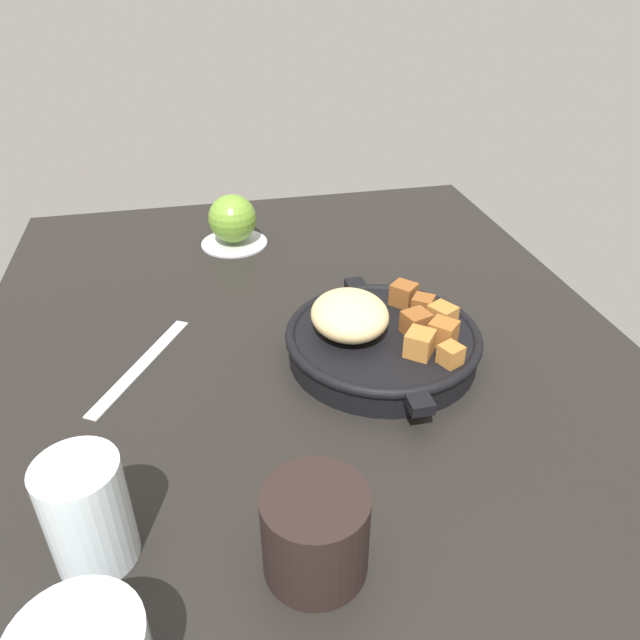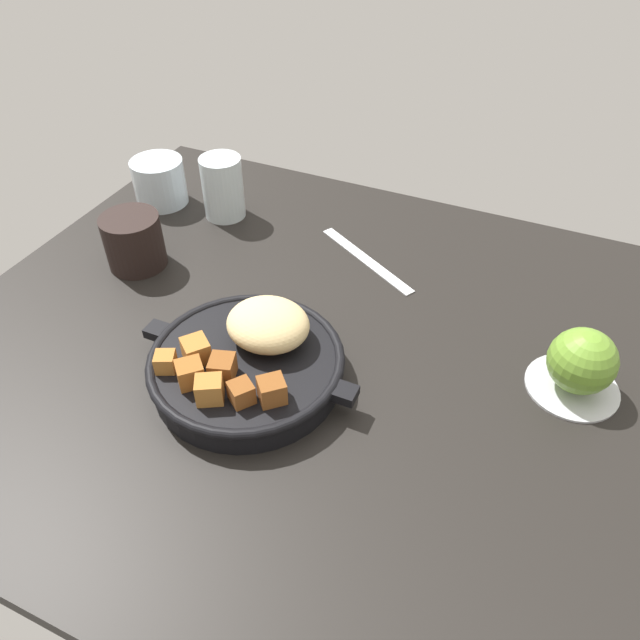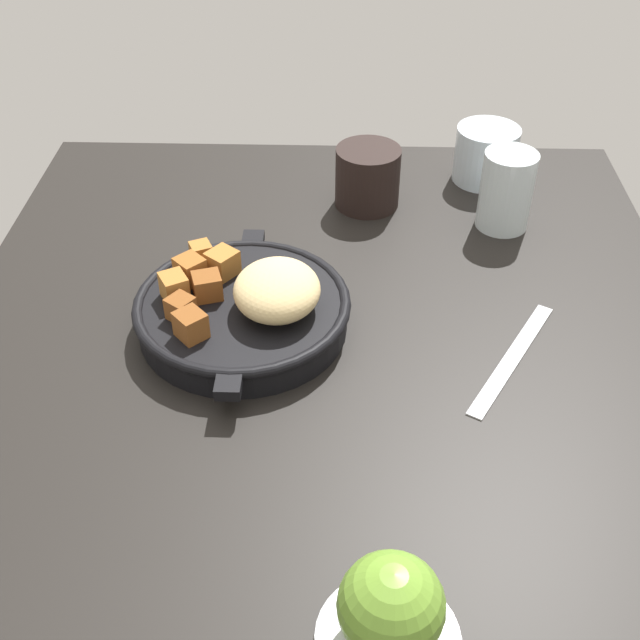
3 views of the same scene
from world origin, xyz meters
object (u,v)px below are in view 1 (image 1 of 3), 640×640
water_glass_tall (87,513)px  coffee_mug_dark (315,532)px  cast_iron_skillet (380,337)px  red_apple (232,219)px  butter_knife (141,365)px

water_glass_tall → coffee_mug_dark: water_glass_tall is taller
cast_iron_skillet → water_glass_tall: 36.25cm
red_apple → coffee_mug_dark: red_apple is taller
red_apple → butter_knife: red_apple is taller
water_glass_tall → coffee_mug_dark: bearing=-105.4°
butter_knife → cast_iron_skillet: bearing=-68.2°
water_glass_tall → coffee_mug_dark: 17.24cm
cast_iron_skillet → red_apple: (34.38, 13.53, 1.61)cm
cast_iron_skillet → red_apple: 36.98cm
coffee_mug_dark → cast_iron_skillet: bearing=-26.9°
red_apple → water_glass_tall: 57.55cm
butter_knife → water_glass_tall: size_ratio=1.98×
cast_iron_skillet → coffee_mug_dark: (-25.47, 12.95, 1.11)cm
cast_iron_skillet → coffee_mug_dark: size_ratio=3.27×
red_apple → cast_iron_skillet: bearing=-158.5°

